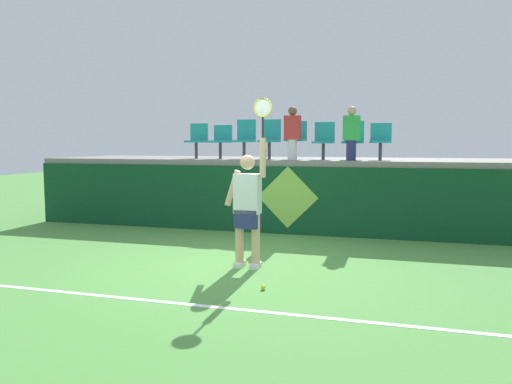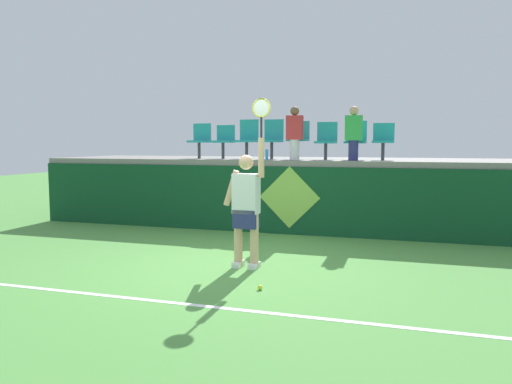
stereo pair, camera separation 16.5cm
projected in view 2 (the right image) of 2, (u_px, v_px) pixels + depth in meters
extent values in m
plane|color=#519342|center=(226.00, 267.00, 7.39)|extent=(40.00, 40.00, 0.00)
cube|color=#0F4223|center=(277.00, 200.00, 10.13)|extent=(11.27, 0.20, 1.40)
cube|color=gray|center=(292.00, 161.00, 11.35)|extent=(11.27, 2.82, 0.12)
cube|color=white|center=(173.00, 303.00, 5.71)|extent=(10.15, 0.08, 0.01)
cube|color=white|center=(238.00, 264.00, 7.39)|extent=(0.14, 0.27, 0.08)
cube|color=white|center=(254.00, 265.00, 7.30)|extent=(0.14, 0.27, 0.08)
cylinder|color=#DBAD84|center=(238.00, 240.00, 7.36)|extent=(0.13, 0.13, 0.82)
cylinder|color=#DBAD84|center=(254.00, 241.00, 7.26)|extent=(0.13, 0.13, 0.82)
cube|color=navy|center=(246.00, 219.00, 7.28)|extent=(0.37, 0.24, 0.28)
cube|color=white|center=(246.00, 194.00, 7.24)|extent=(0.39, 0.24, 0.59)
sphere|color=#DBAD84|center=(246.00, 162.00, 7.19)|extent=(0.22, 0.22, 0.22)
cylinder|color=#DBAD84|center=(231.00, 188.00, 7.32)|extent=(0.26, 0.11, 0.55)
cylinder|color=#DBAD84|center=(261.00, 158.00, 7.10)|extent=(0.09, 0.09, 0.58)
cylinder|color=black|center=(261.00, 127.00, 7.06)|extent=(0.03, 0.03, 0.30)
torus|color=gold|center=(261.00, 108.00, 7.03)|extent=(0.28, 0.04, 0.28)
ellipsoid|color=silver|center=(261.00, 108.00, 7.03)|extent=(0.24, 0.03, 0.24)
sphere|color=#D1E533|center=(260.00, 287.00, 6.21)|extent=(0.07, 0.07, 0.07)
cylinder|color=#338CE5|center=(267.00, 155.00, 10.26)|extent=(0.06, 0.06, 0.23)
cylinder|color=#38383D|center=(199.00, 151.00, 11.38)|extent=(0.07, 0.07, 0.37)
cube|color=teal|center=(199.00, 141.00, 11.36)|extent=(0.44, 0.42, 0.05)
cube|color=teal|center=(202.00, 132.00, 11.52)|extent=(0.44, 0.04, 0.40)
cylinder|color=#38383D|center=(223.00, 151.00, 11.21)|extent=(0.07, 0.07, 0.37)
cube|color=teal|center=(223.00, 142.00, 11.19)|extent=(0.44, 0.42, 0.05)
cube|color=teal|center=(226.00, 133.00, 11.35)|extent=(0.44, 0.04, 0.36)
cylinder|color=#38383D|center=(247.00, 151.00, 11.04)|extent=(0.07, 0.07, 0.38)
cube|color=teal|center=(247.00, 141.00, 11.02)|extent=(0.44, 0.42, 0.05)
cube|color=teal|center=(249.00, 130.00, 11.17)|extent=(0.44, 0.04, 0.47)
cylinder|color=#38383D|center=(272.00, 151.00, 10.86)|extent=(0.07, 0.07, 0.38)
cube|color=teal|center=(272.00, 141.00, 10.84)|extent=(0.44, 0.42, 0.05)
cube|color=teal|center=(274.00, 130.00, 11.00)|extent=(0.44, 0.04, 0.46)
cylinder|color=#38383D|center=(298.00, 150.00, 10.69)|extent=(0.07, 0.07, 0.40)
cube|color=teal|center=(298.00, 140.00, 10.66)|extent=(0.44, 0.42, 0.05)
cube|color=teal|center=(300.00, 130.00, 10.82)|extent=(0.44, 0.04, 0.40)
cylinder|color=#38383D|center=(326.00, 152.00, 10.51)|extent=(0.07, 0.07, 0.35)
cube|color=teal|center=(326.00, 142.00, 10.49)|extent=(0.44, 0.42, 0.05)
cube|color=teal|center=(327.00, 132.00, 10.64)|extent=(0.44, 0.04, 0.42)
cylinder|color=#38383D|center=(355.00, 152.00, 10.32)|extent=(0.07, 0.07, 0.35)
cube|color=teal|center=(355.00, 142.00, 10.30)|extent=(0.44, 0.42, 0.05)
cube|color=teal|center=(356.00, 131.00, 10.46)|extent=(0.44, 0.04, 0.43)
cylinder|color=#38383D|center=(383.00, 152.00, 10.15)|extent=(0.07, 0.07, 0.36)
cube|color=teal|center=(383.00, 142.00, 10.13)|extent=(0.44, 0.42, 0.05)
cube|color=teal|center=(384.00, 132.00, 10.29)|extent=(0.44, 0.04, 0.37)
cylinder|color=white|center=(294.00, 150.00, 10.38)|extent=(0.20, 0.20, 0.43)
cube|color=red|center=(295.00, 128.00, 10.33)|extent=(0.34, 0.20, 0.51)
sphere|color=brown|center=(295.00, 111.00, 10.30)|extent=(0.19, 0.19, 0.19)
cylinder|color=navy|center=(353.00, 150.00, 9.98)|extent=(0.20, 0.20, 0.41)
cube|color=green|center=(354.00, 128.00, 9.94)|extent=(0.34, 0.20, 0.50)
sphere|color=#DBAD84|center=(354.00, 111.00, 9.90)|extent=(0.19, 0.19, 0.19)
cube|color=#0F4223|center=(289.00, 234.00, 10.01)|extent=(0.90, 0.01, 0.00)
plane|color=#8CC64C|center=(289.00, 197.00, 9.93)|extent=(1.27, 0.00, 1.27)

